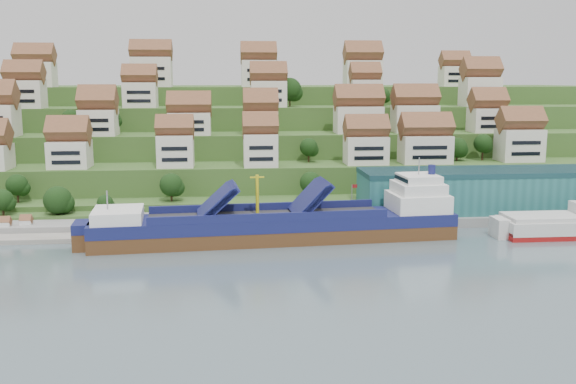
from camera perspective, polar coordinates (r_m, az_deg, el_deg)
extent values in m
plane|color=slate|center=(135.00, -1.08, -4.40)|extent=(300.00, 300.00, 0.00)
cube|color=gray|center=(151.93, 6.03, -2.40)|extent=(180.00, 14.00, 2.20)
cube|color=gray|center=(153.91, -23.56, -3.26)|extent=(45.00, 20.00, 1.00)
cube|color=#2D4C1E|center=(218.90, -2.80, 1.70)|extent=(260.00, 128.00, 4.00)
cube|color=#2D4C1E|center=(223.38, -2.87, 2.77)|extent=(260.00, 118.00, 11.00)
cube|color=#2D4C1E|center=(230.91, -2.96, 3.88)|extent=(260.00, 102.00, 18.00)
cube|color=#2D4C1E|center=(238.52, -3.06, 4.92)|extent=(260.00, 86.00, 25.00)
cube|color=#2D4C1E|center=(247.24, -3.15, 5.80)|extent=(260.00, 68.00, 31.00)
cube|color=silver|center=(174.72, -18.83, 3.18)|extent=(10.08, 8.57, 6.91)
cube|color=silver|center=(169.33, -9.97, 3.61)|extent=(9.28, 7.03, 8.31)
cube|color=silver|center=(168.24, -2.47, 3.74)|extent=(8.78, 7.62, 8.50)
cube|color=silver|center=(173.97, 6.93, 3.71)|extent=(11.17, 7.73, 7.45)
cube|color=silver|center=(178.63, 12.09, 3.73)|extent=(13.36, 8.26, 7.51)
cube|color=silver|center=(190.48, 19.87, 3.94)|extent=(11.58, 8.31, 8.87)
cube|color=silver|center=(188.16, -16.47, 5.95)|extent=(9.97, 8.98, 7.20)
cube|color=silver|center=(184.56, -8.74, 6.02)|extent=(11.85, 7.90, 6.28)
cube|color=silver|center=(183.56, -2.45, 6.16)|extent=(9.40, 8.56, 6.59)
cube|color=silver|center=(189.33, 6.26, 6.40)|extent=(13.49, 8.36, 7.76)
cube|color=silver|center=(194.97, 11.18, 6.41)|extent=(12.77, 8.18, 7.98)
cube|color=silver|center=(200.56, 17.27, 6.12)|extent=(9.99, 8.04, 7.07)
cube|color=silver|center=(207.57, -22.31, 8.03)|extent=(10.72, 7.86, 8.21)
cube|color=silver|center=(203.15, -13.00, 8.40)|extent=(10.04, 7.30, 7.57)
cube|color=silver|center=(201.33, -1.75, 8.70)|extent=(10.91, 7.79, 8.03)
cube|color=silver|center=(203.57, 6.83, 8.70)|extent=(9.03, 7.14, 8.37)
cube|color=silver|center=(215.70, 16.69, 8.53)|extent=(11.34, 8.47, 9.16)
cube|color=silver|center=(226.83, -21.52, 9.68)|extent=(12.03, 8.03, 7.97)
cube|color=silver|center=(219.45, -12.02, 10.38)|extent=(13.08, 7.51, 9.68)
cube|color=silver|center=(219.72, -2.62, 10.47)|extent=(11.51, 8.15, 8.80)
cube|color=silver|center=(224.94, 6.64, 10.41)|extent=(12.24, 8.73, 8.80)
cube|color=silver|center=(235.63, 14.58, 9.91)|extent=(9.73, 7.05, 6.96)
ellipsoid|color=#183812|center=(168.17, -22.95, 0.59)|extent=(5.22, 5.22, 5.22)
ellipsoid|color=#183812|center=(159.87, 2.01, 0.85)|extent=(5.39, 5.39, 5.39)
ellipsoid|color=#183812|center=(159.33, -10.35, 0.64)|extent=(5.68, 5.68, 5.68)
ellipsoid|color=#183812|center=(185.93, 14.81, 3.83)|extent=(5.70, 5.70, 5.70)
ellipsoid|color=#183812|center=(188.51, 16.95, 4.16)|extent=(5.21, 5.21, 5.21)
ellipsoid|color=#183812|center=(176.42, 1.85, 4.01)|extent=(4.97, 4.97, 4.97)
ellipsoid|color=#183812|center=(197.96, 10.48, 7.05)|extent=(4.25, 4.25, 4.25)
ellipsoid|color=#183812|center=(195.28, -18.78, 6.22)|extent=(5.03, 5.03, 5.03)
ellipsoid|color=#183812|center=(191.52, -15.40, 6.33)|extent=(5.02, 5.02, 5.02)
ellipsoid|color=#183812|center=(204.59, 0.17, 9.11)|extent=(7.31, 7.31, 7.31)
ellipsoid|color=#183812|center=(211.02, 6.73, 9.04)|extent=(5.54, 5.54, 5.54)
ellipsoid|color=#183812|center=(210.45, 8.41, 8.50)|extent=(4.78, 4.78, 4.78)
ellipsoid|color=#183812|center=(160.31, -24.05, -0.64)|extent=(4.93, 4.93, 4.93)
ellipsoid|color=#183812|center=(156.85, -19.79, -0.68)|extent=(6.47, 6.47, 6.47)
ellipsoid|color=#183812|center=(154.69, -15.95, -0.93)|extent=(3.78, 3.78, 3.78)
cube|color=#276B6A|center=(162.00, 17.09, 0.19)|extent=(60.00, 15.00, 10.00)
cylinder|color=gray|center=(145.72, 5.68, -0.88)|extent=(0.16, 0.16, 8.00)
cube|color=maroon|center=(145.20, 5.94, 0.52)|extent=(1.20, 0.05, 0.80)
cube|color=white|center=(151.72, -23.83, -2.84)|extent=(2.40, 2.20, 2.20)
cube|color=white|center=(151.90, -22.22, -2.72)|extent=(2.40, 2.20, 2.20)
cube|color=#513118|center=(135.36, -1.08, -3.93)|extent=(76.58, 17.14, 4.87)
cube|color=navy|center=(134.62, -1.08, -2.61)|extent=(76.58, 17.25, 2.53)
cube|color=white|center=(133.32, -14.88, -2.01)|extent=(10.51, 11.77, 2.53)
cube|color=#262628|center=(134.09, -1.91, -2.11)|extent=(49.26, 13.42, 0.29)
cube|color=navy|center=(132.46, -6.51, -0.86)|extent=(8.05, 11.25, 6.73)
cube|color=navy|center=(134.85, 1.78, -0.61)|extent=(7.68, 11.22, 7.11)
cylinder|color=yellow|center=(133.01, -2.75, -0.34)|extent=(0.73, 0.73, 8.76)
cube|color=white|center=(141.86, 11.46, -0.88)|extent=(12.45, 11.91, 3.89)
cube|color=white|center=(141.32, 11.50, 0.36)|extent=(10.43, 10.61, 2.43)
cube|color=white|center=(141.00, 11.53, 1.18)|extent=(8.40, 9.30, 1.75)
cylinder|color=navy|center=(141.81, 12.66, 1.95)|extent=(1.67, 1.67, 2.14)
cube|color=maroon|center=(151.69, 23.16, -3.41)|extent=(26.48, 9.76, 2.29)
cube|color=silver|center=(151.28, 23.21, -2.69)|extent=(26.48, 9.85, 2.82)
cube|color=silver|center=(150.92, 23.26, -2.04)|extent=(25.15, 8.78, 1.06)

